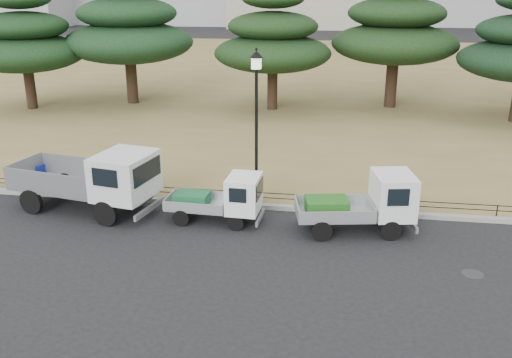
% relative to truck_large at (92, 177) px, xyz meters
% --- Properties ---
extents(ground, '(220.00, 220.00, 0.00)m').
position_rel_truck_large_xyz_m(ground, '(5.60, -1.51, -1.23)').
color(ground, black).
extents(lawn, '(120.00, 56.00, 0.15)m').
position_rel_truck_large_xyz_m(lawn, '(5.60, 29.09, -1.15)').
color(lawn, olive).
rests_on(lawn, ground).
extents(curb, '(120.00, 0.25, 0.16)m').
position_rel_truck_large_xyz_m(curb, '(5.60, 1.09, -1.15)').
color(curb, gray).
rests_on(curb, ground).
extents(truck_large, '(5.34, 2.91, 2.20)m').
position_rel_truck_large_xyz_m(truck_large, '(0.00, 0.00, 0.00)').
color(truck_large, black).
rests_on(truck_large, ground).
extents(truck_kei_front, '(3.14, 1.45, 1.63)m').
position_rel_truck_large_xyz_m(truck_kei_front, '(4.56, -0.23, -0.41)').
color(truck_kei_front, black).
rests_on(truck_kei_front, ground).
extents(truck_kei_rear, '(3.85, 2.17, 1.90)m').
position_rel_truck_large_xyz_m(truck_kei_rear, '(9.17, -0.26, -0.27)').
color(truck_kei_rear, black).
rests_on(truck_kei_rear, ground).
extents(street_lamp, '(0.47, 0.47, 5.27)m').
position_rel_truck_large_xyz_m(street_lamp, '(5.48, 1.39, 2.49)').
color(street_lamp, black).
rests_on(street_lamp, lawn).
extents(pipe_fence, '(38.00, 0.04, 0.40)m').
position_rel_truck_large_xyz_m(pipe_fence, '(5.60, 1.24, -0.79)').
color(pipe_fence, black).
rests_on(pipe_fence, lawn).
extents(tarp_pile, '(1.68, 1.40, 0.97)m').
position_rel_truck_large_xyz_m(tarp_pile, '(-3.10, 1.57, -0.69)').
color(tarp_pile, '#14259E').
rests_on(tarp_pile, lawn).
extents(manhole, '(0.60, 0.60, 0.01)m').
position_rel_truck_large_xyz_m(manhole, '(12.10, -2.71, -1.22)').
color(manhole, '#2D2D30').
rests_on(manhole, ground).
extents(pine_west_far, '(6.89, 6.89, 6.96)m').
position_rel_truck_large_xyz_m(pine_west_far, '(-10.31, 14.41, 2.94)').
color(pine_west_far, black).
rests_on(pine_west_far, lawn).
extents(pine_west_near, '(7.89, 7.89, 7.89)m').
position_rel_truck_large_xyz_m(pine_west_near, '(-4.84, 16.92, 3.47)').
color(pine_west_near, black).
rests_on(pine_west_near, lawn).
extents(pine_center_left, '(6.88, 6.88, 6.99)m').
position_rel_truck_large_xyz_m(pine_center_left, '(4.13, 16.44, 2.96)').
color(pine_center_left, black).
rests_on(pine_center_left, lawn).
extents(pine_center_right, '(7.49, 7.49, 7.95)m').
position_rel_truck_large_xyz_m(pine_center_right, '(11.21, 18.22, 3.53)').
color(pine_center_right, black).
rests_on(pine_center_right, lawn).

